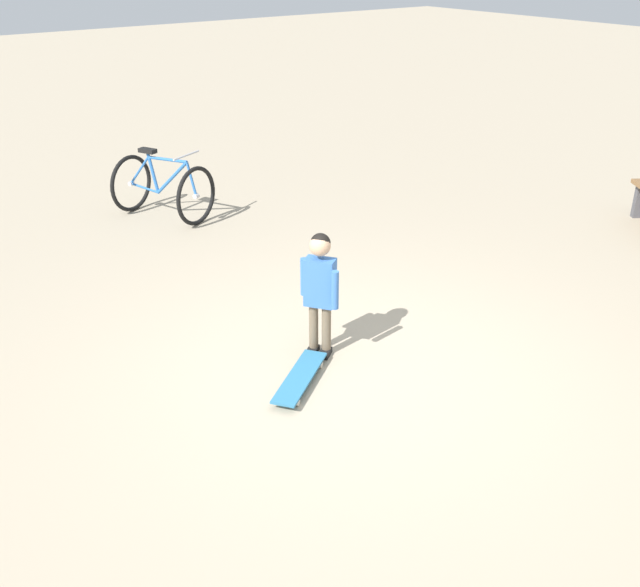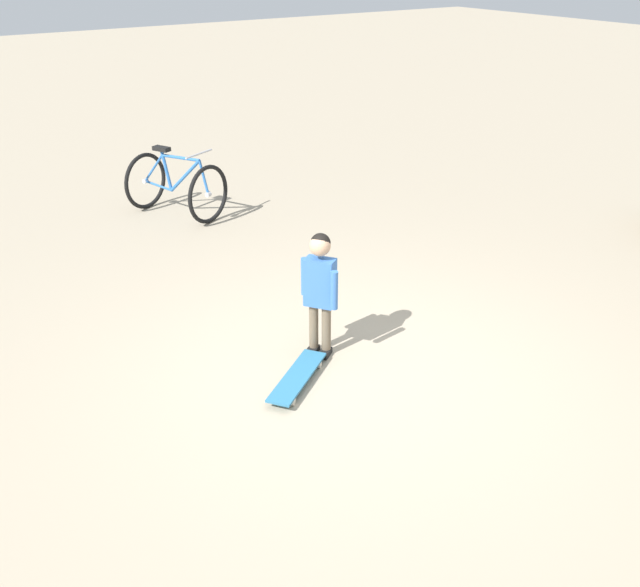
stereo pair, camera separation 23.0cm
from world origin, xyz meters
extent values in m
plane|color=tan|center=(0.00, 0.00, 0.00)|extent=(50.00, 50.00, 0.00)
cylinder|color=brown|center=(-0.02, 0.41, 0.24)|extent=(0.08, 0.08, 0.42)
cube|color=black|center=(-0.05, 0.39, 0.03)|extent=(0.17, 0.15, 0.05)
cylinder|color=brown|center=(-0.08, 0.50, 0.24)|extent=(0.08, 0.08, 0.42)
cube|color=black|center=(-0.11, 0.48, 0.03)|extent=(0.17, 0.15, 0.05)
cube|color=#386BB7|center=(-0.05, 0.45, 0.65)|extent=(0.25, 0.28, 0.40)
cylinder|color=#386BB7|center=(-0.04, 0.27, 0.65)|extent=(0.06, 0.06, 0.32)
cylinder|color=#386BB7|center=(-0.09, 0.61, 0.65)|extent=(0.06, 0.06, 0.32)
sphere|color=tan|center=(-0.05, 0.45, 0.96)|extent=(0.17, 0.17, 0.17)
sphere|color=black|center=(-0.04, 0.46, 0.98)|extent=(0.16, 0.16, 0.16)
cube|color=teal|center=(-0.46, 0.16, 0.07)|extent=(0.75, 0.61, 0.02)
cube|color=#B7B7BC|center=(-0.69, 0.00, 0.05)|extent=(0.09, 0.11, 0.02)
cube|color=#B7B7BC|center=(-0.24, 0.32, 0.05)|extent=(0.09, 0.11, 0.02)
cylinder|color=beige|center=(-0.64, -0.06, 0.03)|extent=(0.06, 0.06, 0.06)
cylinder|color=beige|center=(-0.73, 0.06, 0.03)|extent=(0.06, 0.06, 0.06)
cylinder|color=beige|center=(-0.19, 0.26, 0.03)|extent=(0.06, 0.06, 0.06)
cylinder|color=beige|center=(-0.28, 0.38, 0.03)|extent=(0.06, 0.06, 0.06)
torus|color=black|center=(0.57, 3.77, 0.36)|extent=(0.67, 0.34, 0.71)
torus|color=black|center=(0.15, 4.70, 0.36)|extent=(0.67, 0.34, 0.71)
cylinder|color=#B7B7BC|center=(0.57, 3.77, 0.36)|extent=(0.08, 0.08, 0.06)
cylinder|color=#B7B7BC|center=(0.15, 4.70, 0.36)|extent=(0.08, 0.08, 0.06)
cylinder|color=#2D6BB7|center=(0.43, 4.08, 0.53)|extent=(0.25, 0.49, 0.48)
cylinder|color=#2D6BB7|center=(0.41, 4.13, 0.75)|extent=(0.28, 0.55, 0.06)
cylinder|color=#2D6BB7|center=(0.31, 4.35, 0.54)|extent=(0.09, 0.14, 0.48)
cylinder|color=#2D6BB7|center=(0.24, 4.50, 0.33)|extent=(0.20, 0.41, 0.08)
cylinder|color=#2D6BB7|center=(0.22, 4.55, 0.55)|extent=(0.17, 0.33, 0.40)
cylinder|color=#2D6BB7|center=(0.55, 3.81, 0.56)|extent=(0.08, 0.13, 0.41)
cube|color=black|center=(0.29, 4.40, 0.82)|extent=(0.18, 0.24, 0.05)
cylinder|color=#B7B7BC|center=(0.53, 3.86, 0.84)|extent=(0.43, 0.21, 0.02)
camera|label=1|loc=(-3.16, -3.74, 3.11)|focal=40.72mm
camera|label=2|loc=(-2.97, -3.87, 3.11)|focal=40.72mm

